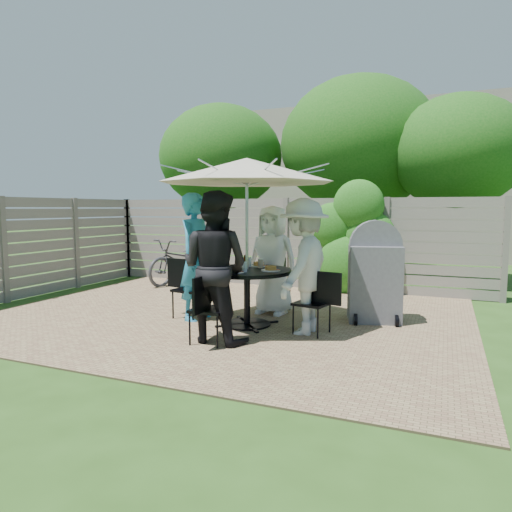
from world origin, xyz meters
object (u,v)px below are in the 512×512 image
at_px(bicycle, 182,261).
at_px(plate_front, 234,271).
at_px(chair_front, 209,323).
at_px(glass_left, 227,264).
at_px(person_back, 272,260).
at_px(person_left, 197,257).
at_px(plate_right, 271,269).
at_px(plate_back, 259,265).
at_px(person_front, 215,267).
at_px(glass_front, 245,267).
at_px(patio_table, 247,287).
at_px(plate_left, 225,266).
at_px(chair_left, 190,301).
at_px(coffee_cup, 261,264).
at_px(glass_back, 249,262).
at_px(chair_right, 313,316).
at_px(umbrella, 247,171).
at_px(syrup_jug, 245,263).
at_px(person_right, 304,267).
at_px(chair_back, 276,297).
at_px(bbq_grill, 375,276).

bearing_deg(bicycle, plate_front, -35.94).
xyz_separation_m(chair_front, glass_left, (-0.20, 0.88, 0.61)).
height_order(person_back, person_left, person_left).
bearing_deg(plate_front, plate_right, 40.64).
xyz_separation_m(chair_front, plate_back, (0.10, 1.32, 0.57)).
height_order(person_front, glass_front, person_front).
bearing_deg(plate_back, patio_table, -94.36).
height_order(chair_front, plate_left, plate_left).
xyz_separation_m(chair_left, glass_left, (0.70, -0.16, 0.60)).
bearing_deg(glass_front, chair_left, 161.95).
height_order(patio_table, coffee_cup, coffee_cup).
relative_size(patio_table, person_back, 0.78).
relative_size(glass_back, bicycle, 0.07).
distance_m(person_back, chair_right, 1.40).
height_order(plate_back, glass_back, glass_back).
bearing_deg(person_front, plate_back, -90.00).
height_order(umbrella, plate_front, umbrella).
relative_size(person_left, coffee_cup, 15.52).
height_order(person_left, person_front, person_left).
height_order(plate_front, glass_back, glass_back).
height_order(chair_left, plate_front, chair_left).
relative_size(chair_right, syrup_jug, 5.27).
height_order(patio_table, plate_front, plate_front).
bearing_deg(glass_front, glass_back, 107.64).
bearing_deg(person_right, patio_table, -90.00).
bearing_deg(bicycle, plate_back, -27.95).
relative_size(umbrella, plate_back, 9.84).
bearing_deg(chair_front, plate_front, -6.85).
distance_m(chair_right, plate_front, 1.18).
bearing_deg(chair_back, person_back, -1.16).
height_order(chair_front, coffee_cup, coffee_cup).
bearing_deg(glass_front, plate_right, 41.14).
height_order(plate_back, plate_right, same).
relative_size(person_right, glass_back, 12.64).
bearing_deg(chair_back, plate_front, -1.28).
height_order(plate_front, glass_left, glass_left).
bearing_deg(plate_back, person_front, -94.36).
height_order(chair_left, glass_left, glass_left).
distance_m(person_front, plate_left, 0.91).
bearing_deg(glass_back, chair_left, -167.62).
bearing_deg(plate_left, chair_back, 65.18).
bearing_deg(coffee_cup, chair_left, -172.74).
height_order(glass_front, bicycle, bicycle).
relative_size(person_front, syrup_jug, 11.56).
bearing_deg(chair_left, chair_right, 3.65).
bearing_deg(plate_front, syrup_jug, 93.97).
xyz_separation_m(umbrella, bbq_grill, (1.59, 0.93, -1.47)).
distance_m(person_back, plate_front, 1.19).
distance_m(umbrella, plate_front, 1.37).
relative_size(chair_right, glass_front, 6.02).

